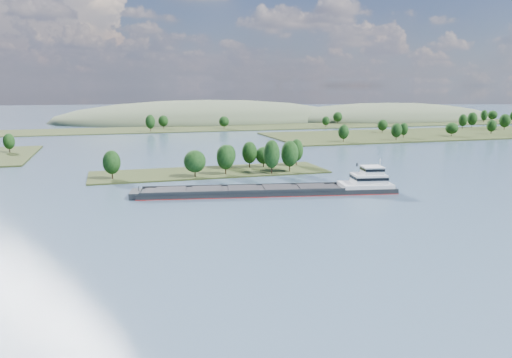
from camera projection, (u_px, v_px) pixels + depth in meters
name	position (u px, v px, depth m)	size (l,w,h in m)	color
ground	(248.00, 204.00, 156.80)	(1800.00, 1800.00, 0.00)	#3C5667
tree_island	(226.00, 163.00, 212.81)	(100.00, 30.56, 15.32)	#242E14
right_bank	(471.00, 132.00, 390.56)	(320.00, 90.00, 15.09)	#242E14
back_shoreline	(168.00, 129.00, 422.49)	(900.00, 60.00, 16.25)	#242E14
hill_east	(388.00, 119.00, 558.98)	(260.00, 140.00, 36.00)	#445138
hill_west	(207.00, 121.00, 531.75)	(320.00, 160.00, 44.00)	#445138
cargo_barge	(284.00, 189.00, 172.22)	(91.57, 26.45, 12.32)	black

